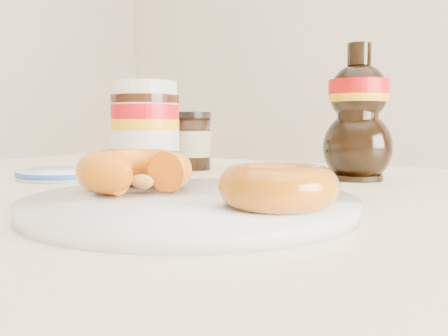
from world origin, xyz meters
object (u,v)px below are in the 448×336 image
Objects in this scene: donut_whole at (278,186)px; syrup_bottle at (358,112)px; nutella_jar at (145,126)px; dark_jar at (193,142)px; donut_bitten at (135,171)px; dining_table at (218,263)px; blue_rim_saucer at (66,174)px; plate at (191,204)px.

donut_whole is 0.35m from syrup_bottle.
donut_whole is 0.38m from nutella_jar.
donut_bitten is at bearing -60.19° from dark_jar.
nutella_jar is (-0.17, 0.06, 0.16)m from dining_table.
dark_jar is (-0.19, 0.33, 0.01)m from donut_bitten.
blue_rim_saucer is (-0.06, -0.21, -0.04)m from dark_jar.
blue_rim_saucer is (-0.24, 0.11, -0.03)m from donut_bitten.
syrup_bottle reaches higher than donut_bitten.
dark_jar is at bearing 133.93° from dining_table.
dining_table is 10.29× the size of nutella_jar.
syrup_bottle reaches higher than plate.
dining_table is 7.61× the size of syrup_bottle.
donut_bitten is 1.19× the size of donut_whole.
blue_rim_saucer is at bearing 163.42° from donut_whole.
donut_bitten is at bearing -92.66° from dining_table.
blue_rim_saucer is at bearing -176.71° from dining_table.
plate is 0.09m from donut_whole.
nutella_jar is 1.03× the size of blue_rim_saucer.
syrup_bottle reaches higher than nutella_jar.
nutella_jar reaches higher than dark_jar.
blue_rim_saucer is (-0.31, 0.11, -0.00)m from plate.
donut_whole is (0.09, -0.01, 0.02)m from plate.
syrup_bottle is at bearing 62.26° from donut_bitten.
plate is (0.06, -0.13, 0.09)m from dining_table.
plate is at bearing -19.67° from blue_rim_saucer.
syrup_bottle is at bearing 84.93° from plate.
plate reaches higher than dining_table.
dark_jar reaches higher than plate.
plate is 2.66× the size of donut_bitten.
dark_jar is (-0.25, 0.33, 0.04)m from plate.
syrup_bottle is (0.26, 0.14, 0.02)m from nutella_jar.
donut_whole is at bearing -14.36° from donut_bitten.
donut_bitten reaches higher than donut_whole.
blue_rim_saucer reaches higher than dining_table.
plate is 0.30m from nutella_jar.
donut_whole reaches higher than plate.
plate and blue_rim_saucer have the same top height.
donut_bitten is at bearing -48.84° from nutella_jar.
donut_bitten reaches higher than dining_table.
dining_table is at bearing 75.90° from donut_bitten.
donut_whole is 0.66× the size of nutella_jar.
donut_bitten reaches higher than blue_rim_saucer.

